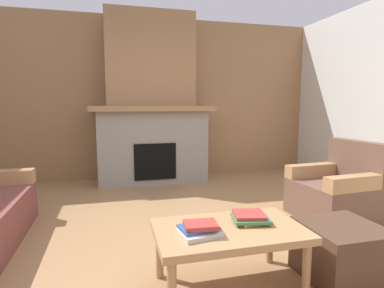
# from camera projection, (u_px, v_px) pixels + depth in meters

# --- Properties ---
(ground) EXTENTS (9.00, 9.00, 0.00)m
(ground) POSITION_uv_depth(u_px,v_px,m) (191.00, 253.00, 2.61)
(ground) COLOR #9E754C
(wall_back_wood_panel) EXTENTS (6.00, 0.12, 2.70)m
(wall_back_wood_panel) POSITION_uv_depth(u_px,v_px,m) (149.00, 99.00, 5.32)
(wall_back_wood_panel) COLOR #997047
(wall_back_wood_panel) RESTS_ON ground
(fireplace) EXTENTS (1.90, 0.82, 2.70)m
(fireplace) POSITION_uv_depth(u_px,v_px,m) (151.00, 110.00, 4.98)
(fireplace) COLOR gray
(fireplace) RESTS_ON ground
(armchair) EXTENTS (0.81, 0.81, 0.85)m
(armchair) POSITION_uv_depth(u_px,v_px,m) (337.00, 192.00, 3.40)
(armchair) COLOR brown
(armchair) RESTS_ON ground
(coffee_table) EXTENTS (1.00, 0.60, 0.43)m
(coffee_table) POSITION_uv_depth(u_px,v_px,m) (229.00, 235.00, 2.07)
(coffee_table) COLOR tan
(coffee_table) RESTS_ON ground
(ottoman) EXTENTS (0.52, 0.52, 0.40)m
(ottoman) POSITION_uv_depth(u_px,v_px,m) (341.00, 252.00, 2.21)
(ottoman) COLOR #4C3323
(ottoman) RESTS_ON ground
(book_stack_near_edge) EXTENTS (0.28, 0.25, 0.08)m
(book_stack_near_edge) POSITION_uv_depth(u_px,v_px,m) (199.00, 229.00, 1.95)
(book_stack_near_edge) COLOR beige
(book_stack_near_edge) RESTS_ON coffee_table
(book_stack_center) EXTENTS (0.28, 0.26, 0.06)m
(book_stack_center) POSITION_uv_depth(u_px,v_px,m) (250.00, 217.00, 2.17)
(book_stack_center) COLOR gold
(book_stack_center) RESTS_ON coffee_table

